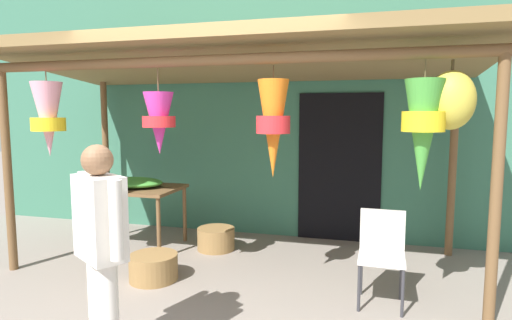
{
  "coord_description": "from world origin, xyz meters",
  "views": [
    {
      "loc": [
        1.43,
        -3.38,
        1.72
      ],
      "look_at": [
        0.24,
        1.05,
        1.21
      ],
      "focal_mm": 29.27,
      "sensor_mm": 36.0,
      "label": 1
    }
  ],
  "objects_px": {
    "customer_foreground": "(101,238)",
    "folding_chair": "(382,249)",
    "wicker_basket_by_table": "(154,267)",
    "display_table": "(136,194)",
    "wicker_basket_spare": "(216,239)",
    "flower_heap_on_table": "(133,182)"
  },
  "relations": [
    {
      "from": "customer_foreground",
      "to": "folding_chair",
      "type": "bearing_deg",
      "value": 38.57
    },
    {
      "from": "folding_chair",
      "to": "wicker_basket_by_table",
      "type": "relative_size",
      "value": 1.68
    },
    {
      "from": "folding_chair",
      "to": "customer_foreground",
      "type": "bearing_deg",
      "value": -141.43
    },
    {
      "from": "display_table",
      "to": "wicker_basket_spare",
      "type": "xyz_separation_m",
      "value": [
        1.05,
        0.13,
        -0.56
      ]
    },
    {
      "from": "flower_heap_on_table",
      "to": "folding_chair",
      "type": "bearing_deg",
      "value": -15.92
    },
    {
      "from": "flower_heap_on_table",
      "to": "wicker_basket_spare",
      "type": "relative_size",
      "value": 1.71
    },
    {
      "from": "display_table",
      "to": "customer_foreground",
      "type": "height_order",
      "value": "customer_foreground"
    },
    {
      "from": "wicker_basket_by_table",
      "to": "wicker_basket_spare",
      "type": "relative_size",
      "value": 1.05
    },
    {
      "from": "wicker_basket_by_table",
      "to": "customer_foreground",
      "type": "xyz_separation_m",
      "value": [
        0.4,
        -1.41,
        0.75
      ]
    },
    {
      "from": "folding_chair",
      "to": "wicker_basket_by_table",
      "type": "xyz_separation_m",
      "value": [
        -2.27,
        -0.08,
        -0.37
      ]
    },
    {
      "from": "display_table",
      "to": "folding_chair",
      "type": "height_order",
      "value": "folding_chair"
    },
    {
      "from": "wicker_basket_by_table",
      "to": "wicker_basket_spare",
      "type": "distance_m",
      "value": 1.13
    },
    {
      "from": "wicker_basket_by_table",
      "to": "wicker_basket_spare",
      "type": "xyz_separation_m",
      "value": [
        0.28,
        1.1,
        0.0
      ]
    },
    {
      "from": "customer_foreground",
      "to": "wicker_basket_spare",
      "type": "bearing_deg",
      "value": 92.65
    },
    {
      "from": "flower_heap_on_table",
      "to": "wicker_basket_spare",
      "type": "distance_m",
      "value": 1.29
    },
    {
      "from": "folding_chair",
      "to": "customer_foreground",
      "type": "distance_m",
      "value": 2.42
    },
    {
      "from": "display_table",
      "to": "wicker_basket_by_table",
      "type": "xyz_separation_m",
      "value": [
        0.76,
        -0.97,
        -0.56
      ]
    },
    {
      "from": "wicker_basket_by_table",
      "to": "flower_heap_on_table",
      "type": "bearing_deg",
      "value": 129.75
    },
    {
      "from": "folding_chair",
      "to": "wicker_basket_by_table",
      "type": "distance_m",
      "value": 2.3
    },
    {
      "from": "folding_chair",
      "to": "wicker_basket_by_table",
      "type": "height_order",
      "value": "folding_chair"
    },
    {
      "from": "flower_heap_on_table",
      "to": "wicker_basket_spare",
      "type": "height_order",
      "value": "flower_heap_on_table"
    },
    {
      "from": "flower_heap_on_table",
      "to": "customer_foreground",
      "type": "relative_size",
      "value": 0.53
    }
  ]
}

